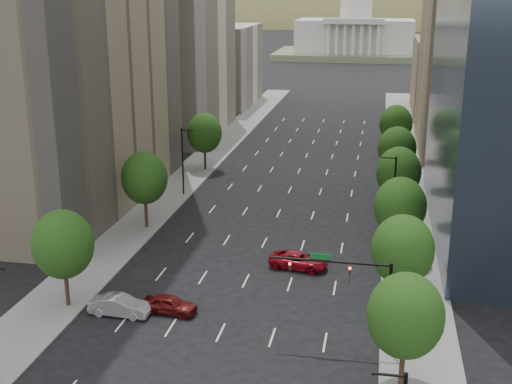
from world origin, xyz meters
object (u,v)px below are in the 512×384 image
Objects in this scene: car_maroon at (170,304)px; car_silver at (120,306)px; capitol at (355,35)px; car_red_far at (299,261)px; traffic_signal at (356,284)px.

car_silver reaches higher than car_maroon.
capitol is 205.99m from car_red_far.
car_silver is 18.43m from car_red_far.
traffic_signal is 15.79m from car_red_far.
traffic_signal is 16.33m from car_maroon.
car_red_far is (9.49, 11.43, 0.00)m from car_maroon.
capitol reaches higher than car_silver.
traffic_signal is at bearing -87.26° from capitol.
car_red_far is at bearing -45.16° from car_silver.
capitol is 217.41m from car_maroon.
car_silver is (-9.00, -218.34, -7.72)m from capitol.
capitol reaches higher than car_red_far.
car_maroon is at bearing -72.37° from car_silver.
traffic_signal is at bearing -92.10° from car_silver.
traffic_signal is 219.99m from capitol.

